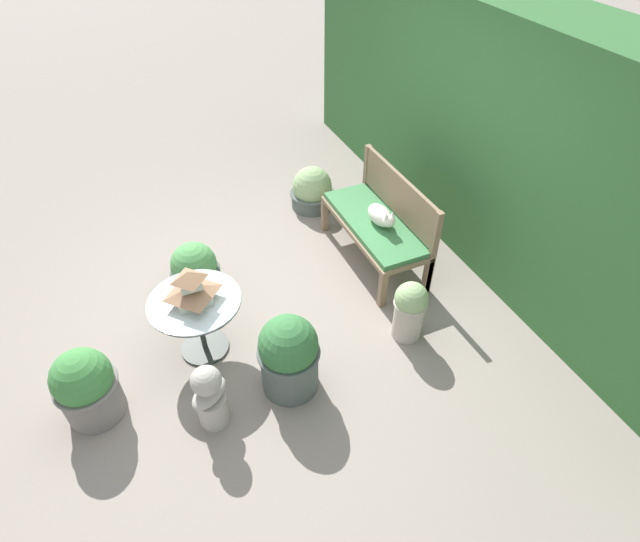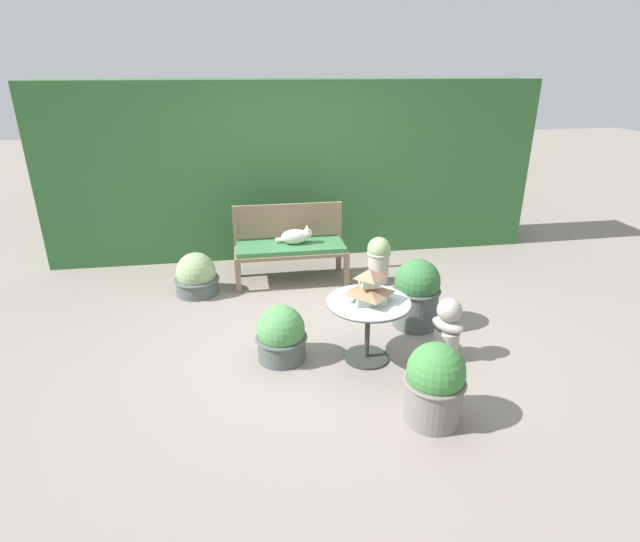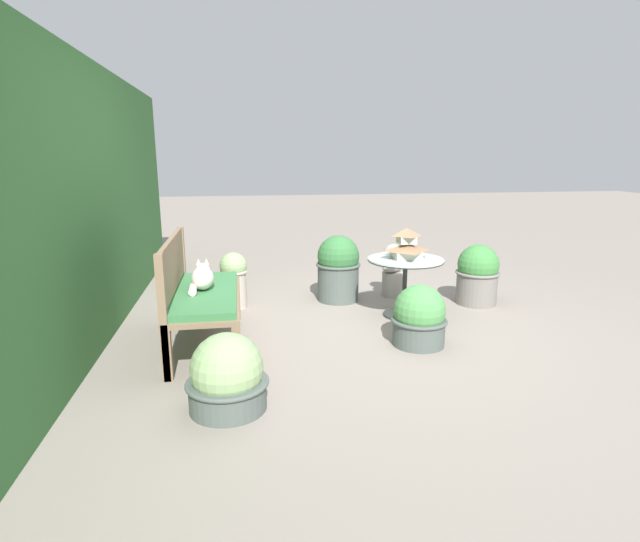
% 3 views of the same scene
% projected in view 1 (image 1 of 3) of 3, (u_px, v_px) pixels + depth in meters
% --- Properties ---
extents(ground, '(30.00, 30.00, 0.00)m').
position_uv_depth(ground, '(265.00, 304.00, 4.56)').
color(ground, gray).
extents(foliage_hedge_back, '(6.40, 0.81, 2.26)m').
position_uv_depth(foliage_hedge_back, '(509.00, 141.00, 4.54)').
color(foliage_hedge_back, '#336633').
rests_on(foliage_hedge_back, ground).
extents(garden_bench, '(1.32, 0.53, 0.47)m').
position_uv_depth(garden_bench, '(374.00, 226.00, 4.79)').
color(garden_bench, '#7F664C').
rests_on(garden_bench, ground).
extents(bench_backrest, '(1.32, 0.06, 0.89)m').
position_uv_depth(bench_backrest, '(398.00, 200.00, 4.71)').
color(bench_backrest, '#7F664C').
rests_on(bench_backrest, ground).
extents(cat, '(0.43, 0.20, 0.22)m').
position_uv_depth(cat, '(381.00, 216.00, 4.65)').
color(cat, silver).
rests_on(cat, garden_bench).
extents(patio_table, '(0.72, 0.72, 0.57)m').
position_uv_depth(patio_table, '(197.00, 311.00, 3.89)').
color(patio_table, '#2D332D').
rests_on(patio_table, ground).
extents(pagoda_birdhouse, '(0.34, 0.34, 0.29)m').
position_uv_depth(pagoda_birdhouse, '(191.00, 288.00, 3.72)').
color(pagoda_birdhouse, '#B2BCA8').
rests_on(pagoda_birdhouse, patio_table).
extents(garden_bust, '(0.32, 0.34, 0.58)m').
position_uv_depth(garden_bust, '(210.00, 396.00, 3.49)').
color(garden_bust, '#A39E93').
rests_on(garden_bust, ground).
extents(potted_plant_bench_left, '(0.28, 0.28, 0.57)m').
position_uv_depth(potted_plant_bench_left, '(410.00, 309.00, 4.10)').
color(potted_plant_bench_left, '#ADA393').
rests_on(potted_plant_bench_left, ground).
extents(potted_plant_patio_mid, '(0.51, 0.51, 0.48)m').
position_uv_depth(potted_plant_patio_mid, '(312.00, 190.00, 5.61)').
color(potted_plant_patio_mid, '#4C5651').
rests_on(potted_plant_patio_mid, ground).
extents(potted_plant_path_edge, '(0.46, 0.46, 0.50)m').
position_uv_depth(potted_plant_path_edge, '(195.00, 270.00, 4.58)').
color(potted_plant_path_edge, '#4C5651').
rests_on(potted_plant_path_edge, ground).
extents(potted_plant_bench_right, '(0.45, 0.45, 0.62)m').
position_uv_depth(potted_plant_bench_right, '(86.00, 386.00, 3.53)').
color(potted_plant_bench_right, slate).
rests_on(potted_plant_bench_right, ground).
extents(potted_plant_table_near, '(0.47, 0.47, 0.70)m').
position_uv_depth(potted_plant_table_near, '(289.00, 355.00, 3.68)').
color(potted_plant_table_near, '#4C5651').
rests_on(potted_plant_table_near, ground).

